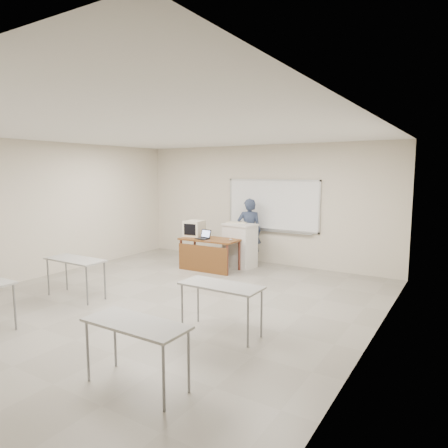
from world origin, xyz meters
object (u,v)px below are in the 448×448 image
Objects in this scene: crt_monitor at (194,228)px; laptop at (203,237)px; presenter at (249,231)px; podium at (240,245)px; keyboard at (236,223)px; instructor_desk at (207,248)px; mouse at (231,240)px; whiteboard at (272,206)px.

crt_monitor is 0.53m from laptop.
presenter is (0.59, 1.19, 0.03)m from laptop.
podium is 2.28× the size of crt_monitor.
keyboard reaches higher than podium.
instructor_desk is 2.86× the size of keyboard.
keyboard reaches higher than laptop.
keyboard reaches higher than instructor_desk.
instructor_desk is at bearing -131.32° from keyboard.
podium is at bearing 60.77° from laptop.
laptop is at bearing 35.94° from presenter.
crt_monitor is (-1.03, -0.47, 0.40)m from podium.
mouse is at bearing -10.64° from crt_monitor.
keyboard is at bearing 71.29° from laptop.
instructor_desk is 0.84× the size of presenter.
podium is 3.63× the size of laptop.
crt_monitor is 1.59× the size of laptop.
presenter is (1.04, 0.93, -0.11)m from crt_monitor.
mouse is 0.18× the size of keyboard.
laptop is 0.60× the size of keyboard.
mouse is 1.01m from presenter.
laptop is at bearing -153.87° from mouse.
whiteboard is at bearing 28.01° from keyboard.
instructor_desk is at bearing -152.80° from mouse.
podium is (-0.50, -0.77, -0.94)m from whiteboard.
presenter reaches higher than podium.
crt_monitor is at bearing 160.06° from laptop.
instructor_desk is 16.11× the size of mouse.
presenter is (-0.49, -0.31, -0.65)m from whiteboard.
podium is at bearing 54.32° from instructor_desk.
instructor_desk is at bearing -123.55° from whiteboard.
crt_monitor is (-0.55, 0.24, 0.40)m from instructor_desk.
whiteboard is 0.87m from presenter.
whiteboard is 28.48× the size of mouse.
presenter is (0.16, 0.38, -0.25)m from keyboard.
whiteboard reaches higher than instructor_desk.
laptop is 3.38× the size of mouse.
mouse is (-0.43, -1.32, -0.71)m from whiteboard.
presenter reaches higher than keyboard.
podium is 0.55m from presenter.
presenter reaches higher than instructor_desk.
presenter is at bearing 65.80° from instructor_desk.
crt_monitor is 5.39× the size of mouse.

